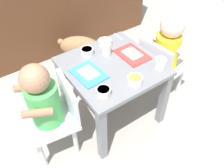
{
  "coord_description": "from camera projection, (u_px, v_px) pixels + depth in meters",
  "views": [
    {
      "loc": [
        -0.6,
        -0.85,
        1.29
      ],
      "look_at": [
        0.0,
        0.0,
        0.29
      ],
      "focal_mm": 36.77,
      "sensor_mm": 36.0,
      "label": 1
    }
  ],
  "objects": [
    {
      "name": "water_cup_left",
      "position": [
        160.0,
        64.0,
        1.3
      ],
      "size": [
        0.06,
        0.06,
        0.06
      ],
      "color": "white",
      "rests_on": "dining_table"
    },
    {
      "name": "cereal_bowl_right_side",
      "position": [
        103.0,
        91.0,
        1.15
      ],
      "size": [
        0.08,
        0.08,
        0.04
      ],
      "color": "silver",
      "rests_on": "dining_table"
    },
    {
      "name": "food_tray_right",
      "position": [
        132.0,
        54.0,
        1.4
      ],
      "size": [
        0.15,
        0.21,
        0.02
      ],
      "color": "red",
      "rests_on": "dining_table"
    },
    {
      "name": "food_tray_left",
      "position": [
        89.0,
        73.0,
        1.27
      ],
      "size": [
        0.16,
        0.21,
        0.02
      ],
      "color": "#388CD8",
      "rests_on": "dining_table"
    },
    {
      "name": "seated_child_left",
      "position": [
        46.0,
        102.0,
        1.19
      ],
      "size": [
        0.32,
        0.32,
        0.65
      ],
      "color": "silver",
      "rests_on": "ground"
    },
    {
      "name": "seated_child_right",
      "position": [
        167.0,
        48.0,
        1.53
      ],
      "size": [
        0.31,
        0.31,
        0.65
      ],
      "color": "silver",
      "rests_on": "ground"
    },
    {
      "name": "dining_table",
      "position": [
        112.0,
        75.0,
        1.4
      ],
      "size": [
        0.53,
        0.53,
        0.45
      ],
      "color": "slate",
      "rests_on": "ground"
    },
    {
      "name": "water_cup_right",
      "position": [
        107.0,
        50.0,
        1.39
      ],
      "size": [
        0.06,
        0.06,
        0.07
      ],
      "color": "white",
      "rests_on": "dining_table"
    },
    {
      "name": "veggie_bowl_near",
      "position": [
        135.0,
        80.0,
        1.22
      ],
      "size": [
        0.08,
        0.08,
        0.04
      ],
      "color": "white",
      "rests_on": "dining_table"
    },
    {
      "name": "dog",
      "position": [
        83.0,
        47.0,
        1.91
      ],
      "size": [
        0.38,
        0.36,
        0.3
      ],
      "color": "olive",
      "rests_on": "ground"
    },
    {
      "name": "cereal_bowl_left_side",
      "position": [
        87.0,
        51.0,
        1.4
      ],
      "size": [
        0.08,
        0.08,
        0.04
      ],
      "color": "white",
      "rests_on": "dining_table"
    },
    {
      "name": "veggie_bowl_far",
      "position": [
        105.0,
        42.0,
        1.48
      ],
      "size": [
        0.09,
        0.09,
        0.03
      ],
      "color": "silver",
      "rests_on": "dining_table"
    },
    {
      "name": "ground_plane",
      "position": [
        112.0,
        113.0,
        1.65
      ],
      "size": [
        7.0,
        7.0,
        0.0
      ],
      "primitive_type": "plane",
      "color": "#9E998E"
    },
    {
      "name": "spoon_by_left_tray",
      "position": [
        117.0,
        36.0,
        1.56
      ],
      "size": [
        0.02,
        0.1,
        0.01
      ],
      "color": "silver",
      "rests_on": "dining_table"
    }
  ]
}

